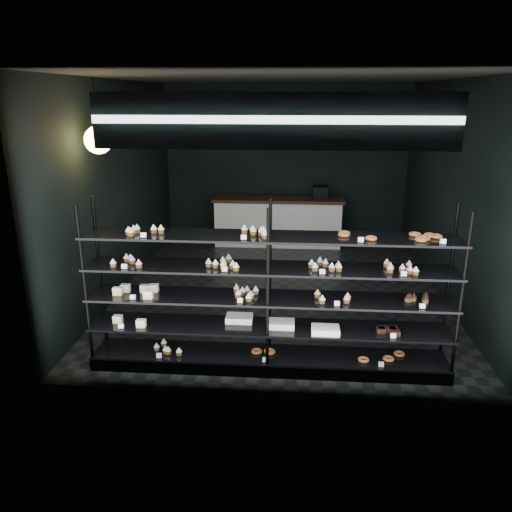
% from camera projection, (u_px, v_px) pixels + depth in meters
% --- Properties ---
extents(room, '(5.01, 6.01, 3.20)m').
position_uv_depth(room, '(281.00, 190.00, 7.55)').
color(room, black).
rests_on(room, ground).
extents(display_shelf, '(4.00, 0.50, 1.91)m').
position_uv_depth(display_shelf, '(267.00, 317.00, 5.53)').
color(display_shelf, black).
rests_on(display_shelf, room).
extents(signage, '(3.30, 0.05, 0.50)m').
position_uv_depth(signage, '(273.00, 121.00, 4.42)').
color(signage, '#0D1941').
rests_on(signage, room).
extents(pendant_lamp, '(0.33, 0.33, 0.90)m').
position_uv_depth(pendant_lamp, '(98.00, 140.00, 6.07)').
color(pendant_lamp, black).
rests_on(pendant_lamp, room).
extents(service_counter, '(2.65, 0.65, 1.23)m').
position_uv_depth(service_counter, '(279.00, 221.00, 10.27)').
color(service_counter, silver).
rests_on(service_counter, room).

